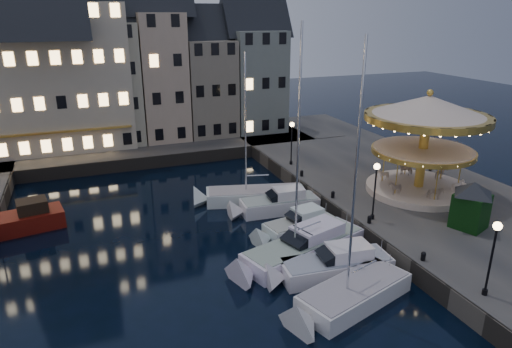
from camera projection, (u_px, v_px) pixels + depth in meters
name	position (u px, v px, depth m)	size (l,w,h in m)	color
ground	(286.00, 260.00, 29.70)	(160.00, 160.00, 0.00)	black
quay_east	(404.00, 191.00, 39.55)	(16.00, 56.00, 1.30)	#474442
quay_north	(117.00, 150.00, 51.35)	(44.00, 12.00, 1.30)	#474442
quaywall_e	(323.00, 204.00, 36.81)	(0.15, 44.00, 1.30)	#47423A
quaywall_n	(143.00, 163.00, 46.76)	(48.00, 0.15, 1.30)	#47423A
streetlamp_a	(493.00, 248.00, 22.92)	(0.44, 0.44, 4.17)	black
streetlamp_b	(375.00, 183.00, 31.71)	(0.44, 0.44, 4.17)	black
streetlamp_c	(292.00, 137.00, 43.58)	(0.44, 0.44, 4.17)	black
streetlamp_d	(434.00, 143.00, 41.73)	(0.44, 0.44, 4.17)	black
bollard_a	(423.00, 256.00, 27.03)	(0.30, 0.30, 0.57)	black
bollard_b	(369.00, 219.00, 31.87)	(0.30, 0.30, 0.57)	black
bollard_c	(333.00, 194.00, 36.26)	(0.30, 0.30, 0.57)	black
bollard_d	(302.00, 173.00, 41.10)	(0.30, 0.30, 0.57)	black
townhouse_nb	(49.00, 82.00, 48.50)	(6.16, 8.00, 13.80)	#9B8D6C
townhouse_nc	(108.00, 75.00, 50.41)	(6.82, 8.00, 14.80)	#A69F86
townhouse_nd	(160.00, 68.00, 52.21)	(5.50, 8.00, 15.80)	tan
townhouse_ne	(206.00, 79.00, 54.58)	(6.16, 8.00, 12.80)	slate
townhouse_nf	(254.00, 73.00, 56.49)	(6.82, 8.00, 13.80)	slate
hotel_corner	(48.00, 68.00, 48.02)	(17.60, 9.00, 16.80)	#BFB29A
motorboat_a	(348.00, 298.00, 24.86)	(7.96, 4.73, 13.28)	silver
motorboat_b	(330.00, 267.00, 27.67)	(7.93, 2.90, 2.15)	silver
motorboat_c	(301.00, 248.00, 29.78)	(9.99, 5.29, 13.36)	silver
motorboat_d	(295.00, 228.00, 32.73)	(6.41, 2.98, 2.15)	silver
motorboat_e	(275.00, 205.00, 36.66)	(7.36, 2.55, 2.15)	silver
motorboat_f	(249.00, 196.00, 38.69)	(9.40, 4.63, 12.51)	silver
red_fishing_boat	(14.00, 223.00, 33.35)	(7.34, 3.59, 5.81)	#66110A
carousel	(426.00, 126.00, 35.73)	(9.62, 9.62, 8.42)	beige
ticket_kiosk	(473.00, 197.00, 30.60)	(3.20, 3.20, 3.75)	black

